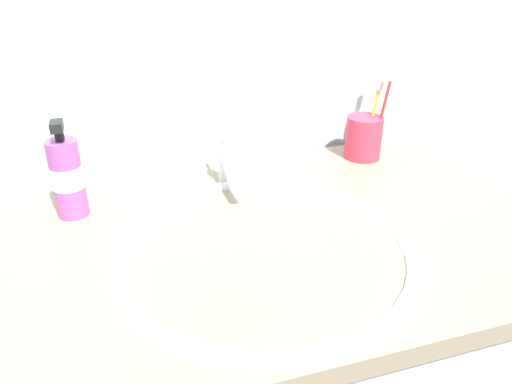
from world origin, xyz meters
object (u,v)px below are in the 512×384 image
Objects in this scene: faucet at (225,167)px; toothbrush_cup at (364,137)px; toothbrush_red at (383,109)px; toothbrush_blue at (376,105)px; toothbrush_yellow at (374,112)px; soap_dispenser at (67,177)px.

toothbrush_cup is at bearing 10.41° from faucet.
toothbrush_red reaches higher than toothbrush_cup.
toothbrush_blue reaches higher than toothbrush_yellow.
toothbrush_yellow is (0.02, 0.01, 0.06)m from toothbrush_cup.
toothbrush_yellow is (-0.02, -0.02, -0.01)m from toothbrush_blue.
toothbrush_cup is at bearing -143.63° from toothbrush_blue.
toothbrush_red is 0.67m from soap_dispenser.
toothbrush_red is 1.15× the size of toothbrush_yellow.
faucet is at bearing 4.55° from soap_dispenser.
toothbrush_blue is at bearing 36.37° from toothbrush_cup.
soap_dispenser is at bearing -171.97° from toothbrush_yellow.
toothbrush_cup is 0.49× the size of toothbrush_red.
soap_dispenser reaches higher than faucet.
faucet is 0.84× the size of soap_dispenser.
toothbrush_red is at bearing 6.99° from faucet.
faucet is 0.76× the size of toothbrush_red.
toothbrush_red is at bearing -28.26° from toothbrush_cup.
toothbrush_blue is 0.05m from toothbrush_red.
toothbrush_red is 1.10× the size of soap_dispenser.
toothbrush_cup is 0.51× the size of toothbrush_blue.
toothbrush_blue is 0.96× the size of toothbrush_red.
toothbrush_blue reaches higher than soap_dispenser.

